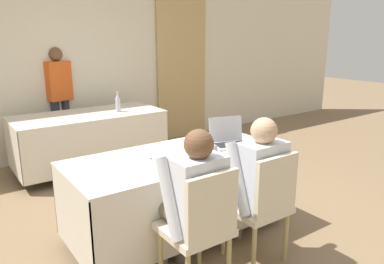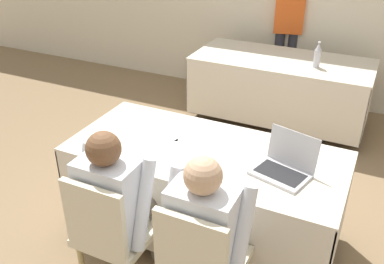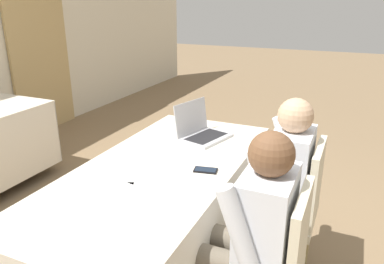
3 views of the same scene
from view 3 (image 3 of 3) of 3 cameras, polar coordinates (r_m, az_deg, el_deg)
curtain_panel at (r=5.31m, az=-22.57°, el=14.20°), size 0.97×0.04×2.65m
conference_table_near at (r=2.31m, az=-4.92°, el=-9.31°), size 1.91×0.87×0.76m
laptop at (r=2.66m, az=1.46°, el=0.09°), size 0.40×0.36×0.25m
cell_phone at (r=2.17m, az=2.09°, el=-5.83°), size 0.10×0.15×0.01m
paper_beside_laptop at (r=2.00m, az=-13.43°, el=-8.88°), size 0.32×0.36×0.00m
paper_centre_table at (r=2.13m, az=-7.65°, el=-6.68°), size 0.26×0.33×0.00m
chair_near_right at (r=2.38m, az=14.88°, el=-10.80°), size 0.44×0.44×0.92m
person_checkered_shirt at (r=1.82m, az=8.60°, el=-14.85°), size 0.50×0.52×1.18m
person_white_shirt at (r=2.32m, az=12.69°, el=-6.98°), size 0.50×0.52×1.18m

